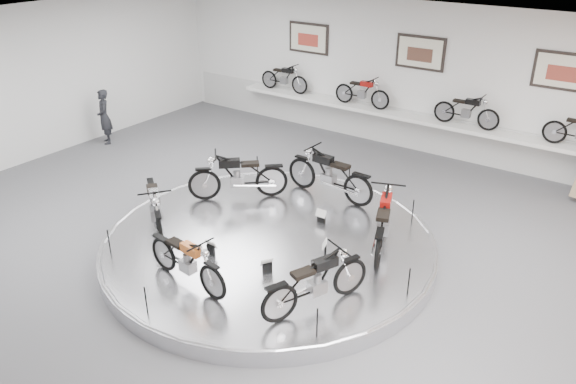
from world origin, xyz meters
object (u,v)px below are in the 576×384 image
Objects in this scene: bike_b at (329,174)px; bike_e at (187,260)px; bike_c at (238,176)px; bike_f at (316,281)px; bike_d at (155,207)px; display_platform at (269,244)px; shelf at (410,117)px; visitor at (104,117)px; bike_a at (384,221)px.

bike_b reaches higher than bike_e.
bike_f is (3.47, -2.30, -0.05)m from bike_c.
bike_c is at bearing 79.42° from bike_f.
bike_e is (1.76, -0.95, -0.06)m from bike_d.
display_platform is at bearing 105.32° from bike_c.
bike_d is (-1.97, -7.44, -0.17)m from shelf.
shelf is 7.03× the size of visitor.
display_platform is 2.26m from bike_a.
bike_c is at bearing 121.08° from bike_e.
bike_b is 1.99m from bike_c.
display_platform is 2.00m from bike_c.
bike_b is 1.17× the size of bike_e.
shelf is at bearing 36.68° from bike_f.
bike_f reaches higher than bike_e.
display_platform is 3.81× the size of bike_f.
bike_a is 2.30m from bike_b.
bike_b is 3.80m from bike_d.
bike_a is at bearing -70.50° from shelf.
bike_e is (-0.21, -1.98, 0.62)m from display_platform.
bike_b is at bearing 174.90° from bike_c.
bike_e is at bearing 131.08° from bike_f.
bike_c is 1.18× the size of visitor.
bike_d is (-1.97, -3.25, -0.02)m from bike_b.
bike_e reaches higher than display_platform.
bike_d is 6.25m from visitor.
bike_f is (1.89, -7.69, -0.21)m from shelf.
display_platform is 3.54× the size of bike_d.
bike_a is at bearing 26.31° from visitor.
bike_b is at bearing 34.23° from visitor.
visitor is (-7.19, 4.04, 0.01)m from bike_e.
bike_f is (2.10, 0.69, 0.02)m from bike_e.
bike_e is 0.95× the size of bike_f.
display_platform is 4.09× the size of visitor.
bike_d is (-0.38, -2.04, -0.01)m from bike_c.
display_platform is 3.39× the size of bike_a.
shelf is 6.09× the size of bike_d.
display_platform is 0.58× the size of shelf.
shelf is at bearing -1.05° from bike_a.
bike_b is 1.03× the size of bike_d.
visitor reaches higher than bike_b.
bike_a is at bearing 21.91° from bike_f.
visitor is (-9.33, 1.10, -0.07)m from bike_a.
shelf is 5.98× the size of bike_c.
bike_c reaches higher than bike_f.
display_platform is 2.09m from bike_e.
visitor is at bearing 3.93° from bike_b.
bike_e is 2.21m from bike_f.
display_platform is 6.46m from shelf.
bike_a is 1.01× the size of bike_b.
bike_b is 1.19× the size of visitor.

